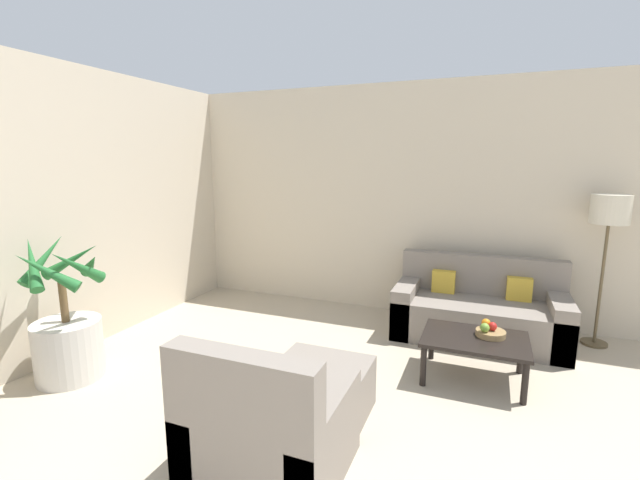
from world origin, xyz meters
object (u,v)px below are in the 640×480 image
Objects in this scene: potted_palm at (68,335)px; orange_fruit at (486,323)px; floor_lamp at (609,217)px; armchair at (268,428)px; fruit_bowl at (491,333)px; apple_green at (485,328)px; sofa_loveseat at (478,312)px; apple_red at (492,326)px; ottoman at (324,386)px; coffee_table at (475,343)px.

orange_fruit is (3.25, 1.37, 0.08)m from potted_palm.
floor_lamp is 1.73× the size of armchair.
apple_green is at bearing -133.68° from fruit_bowl.
orange_fruit is at bearing 56.75° from armchair.
sofa_loveseat is 22.70× the size of orange_fruit.
potted_palm is 17.15× the size of apple_red.
apple_red is 0.11× the size of ottoman.
potted_palm reaches higher than coffee_table.
floor_lamp is at bearing 52.12° from armchair.
apple_green is at bearing -85.89° from sofa_loveseat.
apple_red is 0.98× the size of orange_fruit.
apple_red is (0.01, 0.01, 0.06)m from fruit_bowl.
fruit_bowl is at bearing -57.63° from orange_fruit.
floor_lamp is 21.00× the size of apple_red.
apple_red is at bearing 32.81° from coffee_table.
fruit_bowl is 0.28× the size of armchair.
coffee_table is (-0.00, -0.95, 0.05)m from sofa_loveseat.
fruit_bowl is at bearing -151.86° from apple_red.
coffee_table is 0.21m from orange_fruit.
sofa_loveseat is at bearing 94.11° from apple_green.
ottoman is (-1.00, -0.89, -0.13)m from coffee_table.
floor_lamp is 1.76m from apple_green.
apple_green is 0.11× the size of ottoman.
apple_green is 1.03× the size of orange_fruit.
apple_green is 0.12m from orange_fruit.
coffee_table is 0.97× the size of armchair.
fruit_bowl is at bearing 33.20° from coffee_table.
floor_lamp is at bearing 48.53° from apple_red.
potted_palm is at bearing -171.15° from ottoman.
orange_fruit is at bearing 61.47° from coffee_table.
coffee_table is at bearing -90.23° from sofa_loveseat.
orange_fruit is at bearing -84.77° from sofa_loveseat.
coffee_table is 1.34m from ottoman.
floor_lamp is at bearing 44.58° from ottoman.
potted_palm is 3.48m from apple_green.
armchair is (-1.15, -1.75, -0.17)m from orange_fruit.
apple_green reaches higher than fruit_bowl.
fruit_bowl is at bearing -82.48° from sofa_loveseat.
sofa_loveseat reaches higher than apple_green.
sofa_loveseat is 6.97× the size of fruit_bowl.
apple_red is at bearing -131.47° from floor_lamp.
potted_palm is at bearing -145.62° from sofa_loveseat.
sofa_loveseat is 0.89m from apple_red.
fruit_bowl is 0.10m from orange_fruit.
potted_palm is 16.72× the size of orange_fruit.
sofa_loveseat reaches higher than apple_red.
apple_green is at bearing -93.73° from orange_fruit.
orange_fruit is (-0.05, 0.06, 0.00)m from apple_red.
sofa_loveseat reaches higher than ottoman.
armchair reaches higher than coffee_table.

